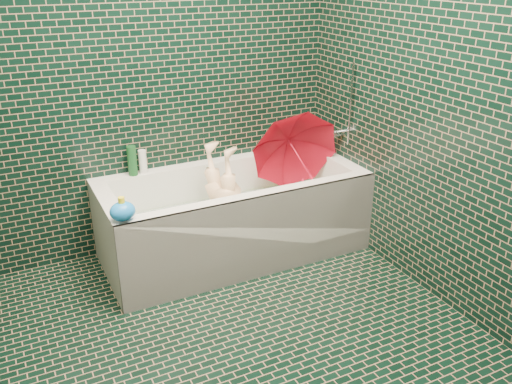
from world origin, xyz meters
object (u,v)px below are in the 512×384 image
rubber_duck (294,142)px  bath_toy (123,211)px  umbrella (300,159)px  bathtub (234,224)px  child (227,213)px

rubber_duck → bath_toy: bearing=-151.3°
umbrella → rubber_duck: bearing=78.3°
umbrella → rubber_duck: size_ratio=4.73×
rubber_duck → bath_toy: bath_toy is taller
bathtub → umbrella: bearing=-3.4°
bathtub → rubber_duck: 0.82m
umbrella → bath_toy: (-1.26, -0.28, 0.00)m
rubber_duck → bathtub: bearing=-147.8°
bathtub → rubber_duck: (0.64, 0.34, 0.38)m
bathtub → rubber_duck: bearing=27.9°
umbrella → bath_toy: size_ratio=3.49×
bathtub → bath_toy: (-0.79, -0.31, 0.40)m
child → bath_toy: size_ratio=5.55×
umbrella → bath_toy: 1.29m
umbrella → child: bearing=-170.5°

